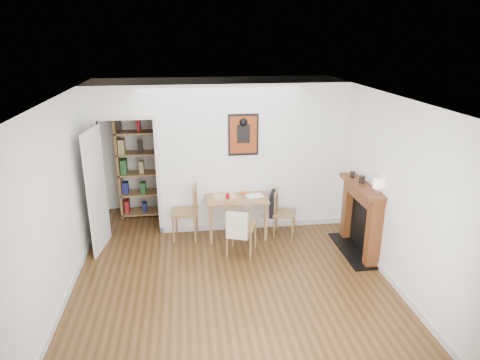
{
  "coord_description": "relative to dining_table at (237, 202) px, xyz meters",
  "views": [
    {
      "loc": [
        -0.58,
        -5.71,
        3.38
      ],
      "look_at": [
        0.25,
        0.6,
        1.2
      ],
      "focal_mm": 32.0,
      "sensor_mm": 36.0,
      "label": 1
    }
  ],
  "objects": [
    {
      "name": "chair_left",
      "position": [
        -0.89,
        0.0,
        -0.15
      ],
      "size": [
        0.53,
        0.53,
        0.95
      ],
      "color": "olive",
      "rests_on": "ground"
    },
    {
      "name": "bookshelf",
      "position": [
        -1.68,
        1.15,
        0.41
      ],
      "size": [
        0.89,
        0.36,
        2.11
      ],
      "color": "olive",
      "rests_on": "ground"
    },
    {
      "name": "ground",
      "position": [
        -0.25,
        -1.1,
        -0.63
      ],
      "size": [
        5.2,
        5.2,
        0.0
      ],
      "primitive_type": "plane",
      "color": "brown",
      "rests_on": "ground"
    },
    {
      "name": "ceramic_jar_a",
      "position": [
        1.89,
        -0.78,
        0.59
      ],
      "size": [
        0.1,
        0.1,
        0.11
      ],
      "primitive_type": "cylinder",
      "color": "black",
      "rests_on": "fireplace"
    },
    {
      "name": "ceramic_jar_b",
      "position": [
        1.84,
        -0.5,
        0.58
      ],
      "size": [
        0.08,
        0.08,
        0.1
      ],
      "primitive_type": "cylinder",
      "color": "black",
      "rests_on": "fireplace"
    },
    {
      "name": "dining_table",
      "position": [
        0.0,
        0.0,
        0.0
      ],
      "size": [
        1.05,
        0.67,
        0.72
      ],
      "color": "olive",
      "rests_on": "ground"
    },
    {
      "name": "mantel_lamp",
      "position": [
        1.93,
        -1.25,
        0.67
      ],
      "size": [
        0.14,
        0.14,
        0.22
      ],
      "color": "silver",
      "rests_on": "fireplace"
    },
    {
      "name": "fireplace",
      "position": [
        1.91,
        -0.85,
        -0.01
      ],
      "size": [
        0.45,
        1.25,
        1.16
      ],
      "color": "brown",
      "rests_on": "ground"
    },
    {
      "name": "chair_front",
      "position": [
        -0.01,
        -0.68,
        -0.13
      ],
      "size": [
        0.63,
        0.67,
        0.98
      ],
      "color": "olive",
      "rests_on": "ground"
    },
    {
      "name": "notebook",
      "position": [
        0.31,
        -0.0,
        0.09
      ],
      "size": [
        0.33,
        0.28,
        0.01
      ],
      "primitive_type": "cube",
      "rotation": [
        0.0,
        0.0,
        0.29
      ],
      "color": "white",
      "rests_on": "dining_table"
    },
    {
      "name": "chair_right",
      "position": [
        0.81,
        -0.12,
        -0.2
      ],
      "size": [
        0.57,
        0.53,
        0.82
      ],
      "color": "olive",
      "rests_on": "ground"
    },
    {
      "name": "room_shell",
      "position": [
        -0.15,
        0.24,
        0.67
      ],
      "size": [
        5.2,
        5.2,
        5.2
      ],
      "color": "white",
      "rests_on": "ground"
    },
    {
      "name": "placemat",
      "position": [
        -0.19,
        0.06,
        0.09
      ],
      "size": [
        0.42,
        0.33,
        0.0
      ],
      "primitive_type": "cube",
      "rotation": [
        0.0,
        0.0,
        0.11
      ],
      "color": "beige",
      "rests_on": "dining_table"
    },
    {
      "name": "orange_fruit",
      "position": [
        0.14,
        0.08,
        0.12
      ],
      "size": [
        0.08,
        0.08,
        0.08
      ],
      "primitive_type": "sphere",
      "color": "#FF510D",
      "rests_on": "dining_table"
    },
    {
      "name": "red_glass",
      "position": [
        -0.16,
        -0.06,
        0.13
      ],
      "size": [
        0.07,
        0.07,
        0.09
      ],
      "primitive_type": "cylinder",
      "color": "maroon",
      "rests_on": "dining_table"
    }
  ]
}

